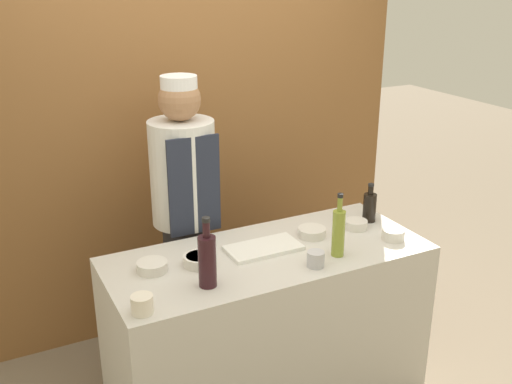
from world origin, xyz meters
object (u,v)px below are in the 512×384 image
Objects in this scene: sauce_bowl_purple at (152,266)px; chef_center at (185,213)px; sauce_bowl_yellow at (199,260)px; cutting_board at (263,248)px; sauce_bowl_orange at (312,232)px; cup_steel at (316,259)px; sauce_bowl_brown at (393,234)px; sauce_bowl_green at (356,224)px; bottle_wine at (207,260)px; cup_cream at (142,304)px; bottle_oil at (338,232)px; bottle_soy at (370,207)px.

chef_center reaches higher than sauce_bowl_purple.
sauce_bowl_yellow is at bearing -10.43° from sauce_bowl_purple.
sauce_bowl_yellow is at bearing -179.27° from cutting_board.
sauce_bowl_orange is 1.77× the size of cup_steel.
sauce_bowl_yellow is 0.09× the size of chef_center.
sauce_bowl_brown is 0.53m from cup_steel.
sauce_bowl_purple is (-0.88, 0.01, 0.00)m from sauce_bowl_orange.
chef_center is (-0.80, 0.53, 0.02)m from sauce_bowl_green.
bottle_wine is 0.35m from cup_cream.
bottle_oil is (0.30, -0.22, 0.12)m from cutting_board.
sauce_bowl_orange is at bearing 147.97° from sauce_bowl_brown.
sauce_bowl_orange is at bearing 17.53° from cup_cream.
cup_cream is at bearing -141.78° from sauce_bowl_yellow.
sauce_bowl_brown is (0.36, -0.23, 0.01)m from sauce_bowl_orange.
chef_center is at bearing 112.61° from cutting_board.
sauce_bowl_purple is 0.44× the size of bottle_oil.
sauce_bowl_green is 0.86× the size of sauce_bowl_purple.
cup_cream is (-1.02, -0.08, -0.09)m from bottle_oil.
sauce_bowl_brown is (0.09, -0.20, 0.01)m from sauce_bowl_green.
sauce_bowl_green is 0.22m from sauce_bowl_brown.
sauce_bowl_orange is 1.08m from cup_cream.
bottle_soy is at bearing 4.69° from cutting_board.
bottle_soy is (0.13, 0.05, 0.06)m from sauce_bowl_green.
bottle_oil reaches higher than sauce_bowl_green.
cup_steel is (-0.16, -0.05, -0.09)m from bottle_oil.
sauce_bowl_purple is at bearing -125.24° from chef_center.
cup_cream is at bearing -166.88° from sauce_bowl_green.
sauce_bowl_green is at bearing -157.70° from bottle_soy.
cup_cream is at bearing -165.22° from bottle_wine.
cup_steel is (0.53, -0.06, -0.09)m from bottle_wine.
sauce_bowl_green is 0.07× the size of chef_center.
bottle_soy reaches higher than sauce_bowl_orange.
sauce_bowl_purple is 0.09× the size of chef_center.
sauce_bowl_green is 0.96m from chef_center.
bottle_oil is (0.87, -0.26, 0.10)m from sauce_bowl_purple.
cup_cream is (-1.42, -0.35, -0.05)m from bottle_soy.
sauce_bowl_purple is (-1.24, 0.24, -0.00)m from sauce_bowl_brown.
chef_center is at bearing 114.15° from cup_steel.
chef_center is at bearing 146.53° from sauce_bowl_green.
cup_steel is 0.90× the size of cup_cream.
bottle_soy is 1.04m from chef_center.
bottle_soy is at bearing 34.70° from bottle_oil.
bottle_oil is at bearing 4.23° from cup_cream.
sauce_bowl_brown is 0.36× the size of bottle_oil.
sauce_bowl_orange is at bearing -175.71° from bottle_soy.
sauce_bowl_purple is 0.23m from sauce_bowl_yellow.
bottle_wine is 0.54m from cup_steel.
bottle_oil reaches higher than sauce_bowl_yellow.
sauce_bowl_yellow is at bearing 169.20° from sauce_bowl_brown.
cup_steel is 0.05× the size of chef_center.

